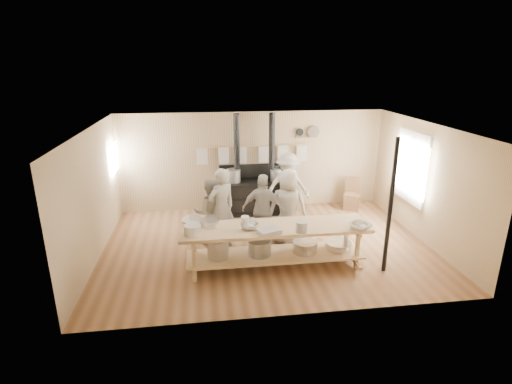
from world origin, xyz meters
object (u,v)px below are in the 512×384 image
(cook_center, at_px, (288,207))
(roasting_pan, at_px, (269,232))
(cook_far_left, at_px, (222,209))
(cook_by_window, at_px, (288,187))
(chair, at_px, (352,200))
(cook_left, at_px, (210,212))
(stove, at_px, (254,193))
(cook_right, at_px, (263,210))
(prep_table, at_px, (275,242))

(cook_center, xyz_separation_m, roasting_pan, (-0.65, -1.39, 0.06))
(cook_far_left, relative_size, cook_by_window, 1.03)
(chair, bearing_deg, cook_left, -131.70)
(cook_far_left, height_order, cook_by_window, cook_far_left)
(stove, distance_m, cook_left, 2.19)
(cook_left, xyz_separation_m, cook_by_window, (1.96, 1.23, 0.10))
(cook_center, distance_m, roasting_pan, 1.53)
(cook_right, xyz_separation_m, chair, (2.71, 1.85, -0.54))
(prep_table, xyz_separation_m, cook_center, (0.48, 1.06, 0.31))
(cook_center, distance_m, cook_right, 0.55)
(cook_center, relative_size, cook_right, 1.05)
(cook_by_window, distance_m, chair, 2.02)
(prep_table, xyz_separation_m, cook_left, (-1.19, 1.19, 0.23))
(cook_far_left, distance_m, cook_left, 0.33)
(cook_left, relative_size, chair, 1.71)
(stove, bearing_deg, cook_left, -123.22)
(cook_far_left, relative_size, roasting_pan, 4.35)
(cook_by_window, height_order, chair, cook_by_window)
(cook_far_left, xyz_separation_m, cook_center, (1.44, 0.05, -0.05))
(prep_table, relative_size, cook_right, 2.26)
(cook_left, distance_m, chair, 4.22)
(prep_table, xyz_separation_m, cook_by_window, (0.77, 2.42, 0.33))
(cook_center, bearing_deg, cook_by_window, -86.05)
(cook_center, bearing_deg, cook_right, 19.76)
(cook_far_left, relative_size, cook_right, 1.11)
(cook_far_left, relative_size, cook_center, 1.06)
(cook_right, distance_m, chair, 3.32)
(cook_left, bearing_deg, chair, -157.06)
(stove, relative_size, cook_far_left, 1.48)
(cook_left, xyz_separation_m, roasting_pan, (1.03, -1.52, 0.15))
(chair, xyz_separation_m, roasting_pan, (-2.81, -3.20, 0.64))
(cook_far_left, relative_size, chair, 2.02)
(cook_center, xyz_separation_m, cook_right, (-0.55, -0.04, -0.04))
(cook_by_window, distance_m, roasting_pan, 2.91)
(prep_table, height_order, cook_right, cook_right)
(cook_left, bearing_deg, cook_far_left, 141.25)
(cook_center, height_order, cook_right, cook_center)
(cook_by_window, bearing_deg, cook_far_left, -140.02)
(cook_right, height_order, cook_by_window, cook_by_window)
(stove, xyz_separation_m, chair, (2.64, -0.15, -0.26))
(stove, distance_m, roasting_pan, 3.37)
(stove, xyz_separation_m, roasting_pan, (-0.17, -3.35, 0.37))
(stove, bearing_deg, cook_right, -91.86)
(roasting_pan, bearing_deg, cook_left, 124.08)
(cook_right, bearing_deg, cook_left, 11.92)
(cook_right, relative_size, cook_by_window, 0.93)
(stove, distance_m, cook_center, 2.04)
(prep_table, height_order, cook_far_left, cook_far_left)
(chair, bearing_deg, cook_right, -120.94)
(stove, height_order, chair, stove)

